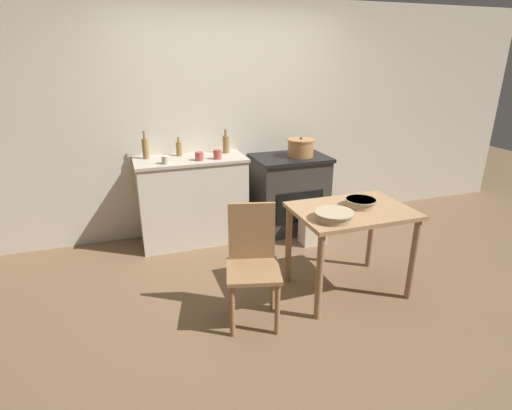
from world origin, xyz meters
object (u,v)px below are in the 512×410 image
mixing_bowl_large (334,215)px  bottle_far_left (179,148)px  cup_center_right (166,160)px  chair (253,261)px  bottle_left (226,144)px  cup_center_left (217,154)px  stove (289,193)px  cup_center (199,156)px  stock_pot (301,148)px  bottle_mid_left (145,148)px  flour_sack (313,227)px  mixing_bowl_small (361,202)px  work_table (351,223)px

mixing_bowl_large → bottle_far_left: 2.00m
mixing_bowl_large → cup_center_right: size_ratio=3.75×
chair → bottle_left: size_ratio=3.55×
cup_center_left → stove: bearing=6.2°
cup_center → cup_center_right: (-0.34, -0.03, -0.00)m
stock_pot → bottle_far_left: 1.35m
chair → bottle_mid_left: (-0.61, 1.69, 0.57)m
bottle_mid_left → stock_pot: bearing=-7.1°
flour_sack → mixing_bowl_small: bearing=-93.2°
work_table → cup_center_left: bearing=121.2°
cup_center_right → chair: bearing=-72.6°
bottle_mid_left → cup_center: bearing=-26.7°
bottle_far_left → bottle_mid_left: bearing=-177.2°
mixing_bowl_large → bottle_left: 1.80m
stock_pot → cup_center_left: 0.98m
bottle_left → cup_center: bearing=-145.1°
mixing_bowl_large → cup_center: bearing=116.4°
mixing_bowl_large → cup_center_left: cup_center_left is taller
flour_sack → bottle_left: size_ratio=1.47×
work_table → mixing_bowl_large: bearing=-149.3°
chair → mixing_bowl_small: (1.00, 0.13, 0.31)m
bottle_left → cup_center: size_ratio=2.90×
stock_pot → bottle_left: (-0.82, 0.20, 0.06)m
flour_sack → cup_center: 1.45m
flour_sack → bottle_mid_left: size_ratio=1.32×
work_table → bottle_far_left: bottle_far_left is taller
work_table → cup_center: (-1.00, 1.34, 0.35)m
cup_center_left → work_table: bearing=-58.8°
mixing_bowl_large → cup_center: cup_center is taller
mixing_bowl_small → bottle_mid_left: bottle_mid_left is taller
bottle_left → bottle_mid_left: bottle_mid_left is taller
bottle_mid_left → chair: bearing=-70.2°
stove → bottle_far_left: (-1.23, 0.18, 0.58)m
cup_center_right → stove: bearing=4.9°
stock_pot → bottle_left: bottle_left is taller
cup_center_left → cup_center: 0.19m
flour_sack → stock_pot: (0.02, 0.44, 0.79)m
stock_pot → cup_center_right: (-1.51, -0.08, 0.00)m
cup_center → mixing_bowl_small: bearing=-50.0°
cup_center → cup_center_right: 0.35m
stove → bottle_left: size_ratio=3.42×
chair → cup_center: 1.52m
flour_sack → mixing_bowl_large: 1.33m
bottle_mid_left → cup_center: 0.58m
stock_pot → bottle_far_left: bearing=170.3°
stock_pot → bottle_far_left: size_ratio=1.49×
mixing_bowl_large → bottle_mid_left: bottle_mid_left is taller
bottle_far_left → mixing_bowl_small: bearing=-51.5°
flour_sack → mixing_bowl_large: (-0.41, -1.10, 0.61)m
flour_sack → mixing_bowl_small: mixing_bowl_small is taller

